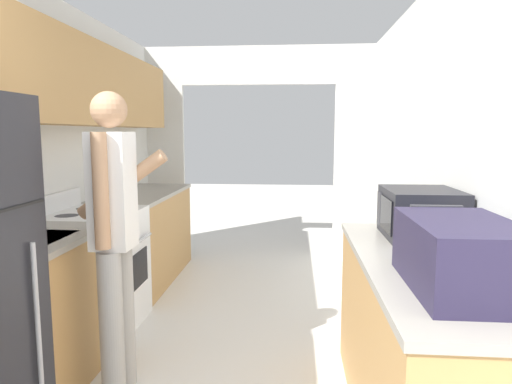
{
  "coord_description": "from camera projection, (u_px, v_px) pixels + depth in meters",
  "views": [
    {
      "loc": [
        0.43,
        -1.04,
        1.48
      ],
      "look_at": [
        0.1,
        2.96,
        0.96
      ],
      "focal_mm": 32.0,
      "sensor_mm": 36.0,
      "label": 1
    }
  ],
  "objects": [
    {
      "name": "knife",
      "position": [
        116.0,
        200.0,
        3.93
      ],
      "size": [
        0.09,
        0.3,
        0.02
      ],
      "rotation": [
        0.0,
        0.0,
        0.31
      ],
      "color": "#B7B7BC",
      "rests_on": "counter_left"
    },
    {
      "name": "microwave",
      "position": [
        420.0,
        213.0,
        2.56
      ],
      "size": [
        0.4,
        0.48,
        0.27
      ],
      "color": "black",
      "rests_on": "counter_right"
    },
    {
      "name": "wall_left",
      "position": [
        37.0,
        132.0,
        3.12
      ],
      "size": [
        0.38,
        6.85,
        2.5
      ],
      "color": "silver",
      "rests_on": "ground_plane"
    },
    {
      "name": "range_oven",
      "position": [
        96.0,
        270.0,
        3.45
      ],
      "size": [
        0.66,
        0.73,
        1.04
      ],
      "color": "white",
      "rests_on": "ground_plane"
    },
    {
      "name": "counter_right",
      "position": [
        424.0,
        351.0,
        2.18
      ],
      "size": [
        0.62,
        1.73,
        0.9
      ],
      "color": "#B2844C",
      "rests_on": "ground_plane"
    },
    {
      "name": "counter_left",
      "position": [
        116.0,
        255.0,
        3.87
      ],
      "size": [
        0.62,
        3.19,
        0.9
      ],
      "color": "#B2844C",
      "rests_on": "ground_plane"
    },
    {
      "name": "book_stack",
      "position": [
        428.0,
        244.0,
        2.17
      ],
      "size": [
        0.26,
        0.32,
        0.12
      ],
      "color": "#2D4C99",
      "rests_on": "counter_right"
    },
    {
      "name": "person",
      "position": [
        114.0,
        236.0,
        2.52
      ],
      "size": [
        0.54,
        0.37,
        1.7
      ],
      "rotation": [
        0.0,
        0.0,
        1.57
      ],
      "color": "#9E9E9E",
      "rests_on": "ground_plane"
    },
    {
      "name": "wall_far_with_doorway",
      "position": [
        258.0,
        135.0,
        5.49
      ],
      "size": [
        3.13,
        0.06,
        2.5
      ],
      "color": "silver",
      "rests_on": "ground_plane"
    },
    {
      "name": "suitcase",
      "position": [
        461.0,
        255.0,
        1.71
      ],
      "size": [
        0.37,
        0.64,
        0.27
      ],
      "color": "#231E38",
      "rests_on": "counter_right"
    },
    {
      "name": "wall_right",
      "position": [
        463.0,
        174.0,
        2.58
      ],
      "size": [
        0.06,
        6.85,
        2.5
      ],
      "color": "silver",
      "rests_on": "ground_plane"
    }
  ]
}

